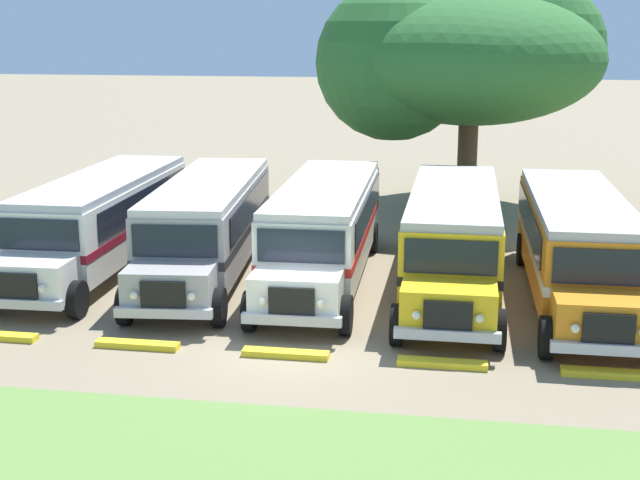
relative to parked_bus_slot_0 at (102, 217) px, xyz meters
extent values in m
plane|color=#84755B|center=(7.18, -6.01, -1.58)|extent=(220.00, 220.00, 0.00)
cube|color=silver|center=(-0.01, 0.31, -0.03)|extent=(2.73, 9.26, 2.10)
cube|color=maroon|center=(-0.01, 0.31, -0.20)|extent=(2.76, 9.28, 0.24)
cube|color=black|center=(1.25, 0.64, 0.47)|extent=(0.24, 8.00, 0.80)
cube|color=black|center=(-1.29, 0.57, 0.47)|extent=(0.24, 8.00, 0.80)
cube|color=#B2B2B7|center=(-0.01, 0.31, 1.13)|extent=(2.65, 9.16, 0.22)
cube|color=silver|center=(0.13, -4.99, -0.56)|extent=(2.23, 1.46, 1.05)
cube|color=black|center=(0.15, -5.73, -0.53)|extent=(1.10, 0.13, 0.70)
cube|color=#B7B7BC|center=(0.15, -5.77, -0.96)|extent=(2.40, 0.26, 0.24)
cube|color=black|center=(0.11, -4.32, 0.47)|extent=(2.20, 0.12, 0.84)
cube|color=maroon|center=(-0.13, 4.93, -0.14)|extent=(0.90, 0.08, 1.30)
sphere|color=#EAE5C6|center=(0.85, -5.76, -0.53)|extent=(0.20, 0.20, 0.20)
cylinder|color=black|center=(1.32, -4.86, -1.08)|extent=(0.31, 1.01, 1.00)
cylinder|color=black|center=(1.12, 3.34, -1.08)|extent=(0.31, 1.01, 1.00)
cylinder|color=black|center=(-1.28, 3.28, -1.08)|extent=(0.31, 1.01, 1.00)
cube|color=#9E9993|center=(3.41, 0.18, -0.03)|extent=(3.39, 9.40, 2.10)
cube|color=#282828|center=(3.41, 0.18, -0.20)|extent=(3.42, 9.42, 0.24)
cube|color=black|center=(4.65, 0.60, 0.47)|extent=(0.82, 7.97, 0.80)
cube|color=black|center=(2.12, 0.35, 0.47)|extent=(0.82, 7.97, 0.80)
cube|color=beige|center=(3.41, 0.18, 1.13)|extent=(3.30, 9.29, 0.22)
cube|color=#9E9993|center=(3.93, -5.09, -0.56)|extent=(2.33, 1.61, 1.05)
cube|color=black|center=(4.00, -5.83, -0.53)|extent=(1.10, 0.21, 0.70)
cube|color=#B7B7BC|center=(4.01, -5.87, -0.96)|extent=(2.41, 0.43, 0.24)
cube|color=black|center=(3.86, -4.43, 0.47)|extent=(2.20, 0.27, 0.84)
cube|color=#282828|center=(2.96, 4.78, -0.14)|extent=(0.90, 0.15, 1.30)
sphere|color=#EAE5C6|center=(4.70, -5.81, -0.53)|extent=(0.20, 0.20, 0.20)
sphere|color=#EAE5C6|center=(3.31, -5.95, -0.53)|extent=(0.20, 0.20, 0.20)
cylinder|color=black|center=(5.11, -4.88, -1.08)|extent=(0.38, 1.02, 1.00)
cylinder|color=black|center=(2.73, -5.11, -1.08)|extent=(0.38, 1.02, 1.00)
cylinder|color=black|center=(4.31, 3.28, -1.08)|extent=(0.38, 1.02, 1.00)
cylinder|color=black|center=(1.92, 3.05, -1.08)|extent=(0.38, 1.02, 1.00)
cube|color=silver|center=(7.00, 0.21, -0.03)|extent=(2.74, 9.26, 2.10)
cube|color=red|center=(7.00, 0.21, -0.20)|extent=(2.77, 9.28, 0.24)
cube|color=black|center=(8.27, 0.54, 0.47)|extent=(0.25, 8.00, 0.80)
cube|color=black|center=(5.73, 0.48, 0.47)|extent=(0.25, 8.00, 0.80)
cube|color=beige|center=(7.00, 0.21, 1.13)|extent=(2.66, 9.16, 0.22)
cube|color=silver|center=(7.14, -5.09, -0.56)|extent=(2.24, 1.46, 1.05)
cube|color=black|center=(7.16, -5.83, -0.53)|extent=(1.10, 0.13, 0.70)
cube|color=#B7B7BC|center=(7.16, -5.87, -0.96)|extent=(2.40, 0.26, 0.24)
cube|color=black|center=(7.13, -4.42, 0.47)|extent=(2.20, 0.12, 0.84)
cube|color=red|center=(6.88, 4.83, -0.14)|extent=(0.90, 0.08, 1.30)
sphere|color=#EAE5C6|center=(7.86, -5.86, -0.53)|extent=(0.20, 0.20, 0.20)
sphere|color=#EAE5C6|center=(6.47, -5.90, -0.53)|extent=(0.20, 0.20, 0.20)
cylinder|color=black|center=(8.34, -4.96, -1.08)|extent=(0.31, 1.01, 1.00)
cylinder|color=black|center=(5.94, -5.02, -1.08)|extent=(0.31, 1.01, 1.00)
cylinder|color=black|center=(8.12, 3.24, -1.08)|extent=(0.31, 1.01, 1.00)
cylinder|color=black|center=(5.73, 3.18, -1.08)|extent=(0.31, 1.01, 1.00)
cube|color=yellow|center=(10.81, -0.24, -0.03)|extent=(2.52, 9.20, 2.10)
cube|color=black|center=(10.81, -0.24, -0.20)|extent=(2.55, 9.22, 0.24)
cube|color=black|center=(12.08, 0.07, 0.47)|extent=(0.05, 8.00, 0.80)
cube|color=black|center=(9.54, 0.06, 0.47)|extent=(0.05, 8.00, 0.80)
cube|color=#B2B2B7|center=(10.81, -0.24, 1.13)|extent=(2.44, 9.10, 0.22)
cube|color=yellow|center=(10.82, -5.54, -0.56)|extent=(2.20, 1.40, 1.05)
cube|color=black|center=(10.82, -6.28, -0.53)|extent=(1.10, 0.10, 0.70)
cube|color=#B7B7BC|center=(10.82, -6.32, -0.96)|extent=(2.40, 0.20, 0.24)
cube|color=black|center=(10.82, -4.87, 0.47)|extent=(2.20, 0.06, 0.84)
cube|color=black|center=(10.80, 4.38, -0.14)|extent=(0.90, 0.06, 1.30)
sphere|color=#EAE5C6|center=(11.52, -6.33, -0.53)|extent=(0.20, 0.20, 0.20)
sphere|color=#EAE5C6|center=(10.12, -6.33, -0.53)|extent=(0.20, 0.20, 0.20)
cylinder|color=black|center=(12.02, -5.43, -1.08)|extent=(0.28, 1.00, 1.00)
cylinder|color=black|center=(9.62, -5.44, -1.08)|extent=(0.28, 1.00, 1.00)
cylinder|color=black|center=(12.00, 2.77, -1.08)|extent=(0.28, 1.00, 1.00)
cylinder|color=black|center=(9.60, 2.76, -1.08)|extent=(0.28, 1.00, 1.00)
cube|color=orange|center=(14.18, -0.56, -0.03)|extent=(2.60, 9.23, 2.10)
cube|color=white|center=(14.18, -0.56, -0.20)|extent=(2.63, 9.25, 0.24)
cube|color=black|center=(15.45, -0.24, 0.47)|extent=(0.12, 8.00, 0.80)
cube|color=black|center=(12.91, -0.27, 0.47)|extent=(0.12, 8.00, 0.80)
cube|color=#B2B2B7|center=(14.18, -0.56, 1.13)|extent=(2.51, 9.12, 0.22)
cube|color=orange|center=(14.24, -5.86, -0.56)|extent=(2.21, 1.42, 1.05)
cube|color=black|center=(14.24, -6.60, -0.53)|extent=(1.10, 0.11, 0.70)
cube|color=#B7B7BC|center=(14.25, -6.64, -0.96)|extent=(2.40, 0.22, 0.24)
cube|color=black|center=(14.23, -5.19, 0.47)|extent=(2.20, 0.08, 0.84)
cube|color=white|center=(14.13, 4.06, -0.14)|extent=(0.90, 0.07, 1.30)
sphere|color=#EAE5C6|center=(13.55, -6.65, -0.53)|extent=(0.20, 0.20, 0.20)
cylinder|color=black|center=(13.04, -5.77, -1.08)|extent=(0.29, 1.00, 1.00)
cylinder|color=black|center=(15.35, 2.46, -1.08)|extent=(0.29, 1.00, 1.00)
cylinder|color=black|center=(12.95, 2.43, -1.08)|extent=(0.29, 1.00, 1.00)
cube|color=yellow|center=(3.62, -6.67, -1.51)|extent=(2.00, 0.36, 0.15)
cube|color=yellow|center=(7.18, -6.67, -1.51)|extent=(2.00, 0.36, 0.15)
cube|color=yellow|center=(10.74, -6.67, -1.51)|extent=(2.00, 0.36, 0.15)
cube|color=yellow|center=(14.30, -6.67, -1.51)|extent=(2.00, 0.36, 0.15)
cylinder|color=brown|center=(11.14, 11.02, 0.48)|extent=(0.80, 0.80, 4.13)
ellipsoid|color=#286028|center=(11.14, 11.02, 4.50)|extent=(10.47, 10.71, 5.20)
sphere|color=#286028|center=(14.01, 12.23, 4.96)|extent=(5.02, 5.02, 5.02)
sphere|color=#286028|center=(8.14, 10.09, 4.40)|extent=(6.21, 6.21, 6.21)
sphere|color=#286028|center=(11.14, 14.67, 4.73)|extent=(4.89, 4.89, 4.89)
camera|label=1|loc=(11.07, -25.17, 5.80)|focal=49.32mm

